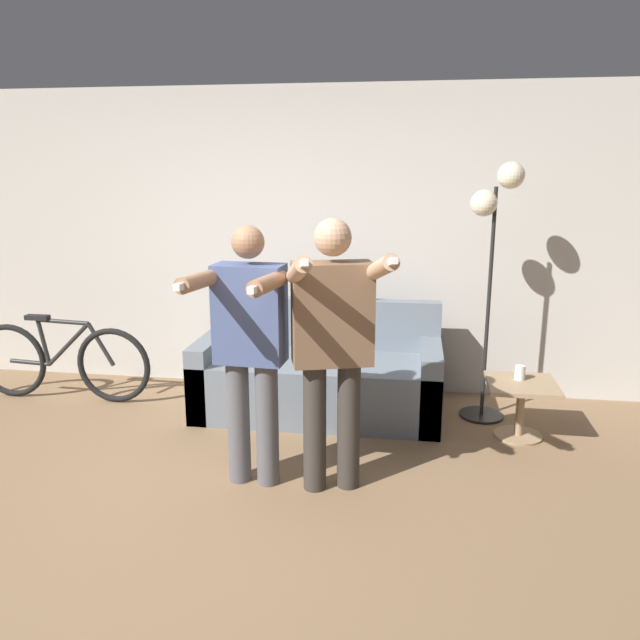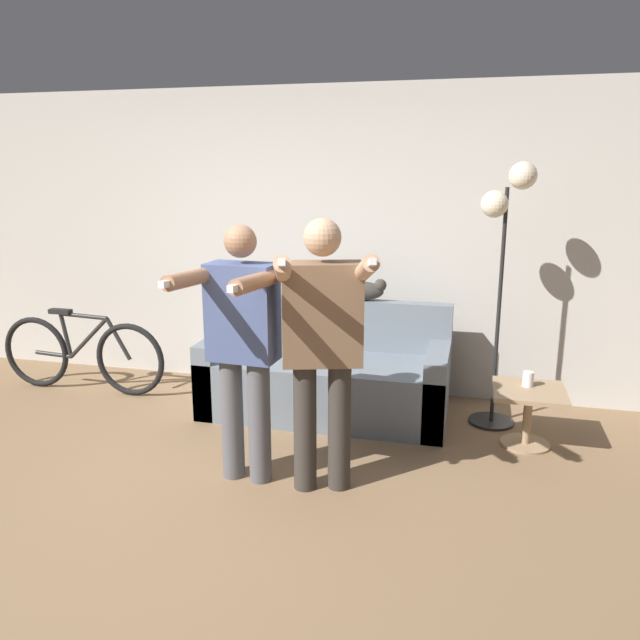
{
  "view_description": "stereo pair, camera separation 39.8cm",
  "coord_description": "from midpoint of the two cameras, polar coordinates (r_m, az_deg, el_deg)",
  "views": [
    {
      "loc": [
        1.2,
        -2.9,
        1.93
      ],
      "look_at": [
        0.59,
        1.17,
        0.92
      ],
      "focal_mm": 35.0,
      "sensor_mm": 36.0,
      "label": 1
    },
    {
      "loc": [
        1.59,
        -2.82,
        1.93
      ],
      "look_at": [
        0.59,
        1.17,
        0.92
      ],
      "focal_mm": 35.0,
      "sensor_mm": 36.0,
      "label": 2
    }
  ],
  "objects": [
    {
      "name": "bicycle",
      "position": [
        5.78,
        -24.42,
        -3.47
      ],
      "size": [
        1.58,
        0.07,
        0.73
      ],
      "color": "black",
      "rests_on": "ground_plane"
    },
    {
      "name": "ground_plane",
      "position": [
        3.73,
        -15.65,
        -18.02
      ],
      "size": [
        16.0,
        16.0,
        0.0
      ],
      "primitive_type": "plane",
      "color": "#846647"
    },
    {
      "name": "side_table",
      "position": [
        4.73,
        15.63,
        -6.87
      ],
      "size": [
        0.49,
        0.49,
        0.42
      ],
      "color": "#A38460",
      "rests_on": "ground_plane"
    },
    {
      "name": "cat",
      "position": [
        5.1,
        0.56,
        2.78
      ],
      "size": [
        0.54,
        0.15,
        0.18
      ],
      "color": "#3D3833",
      "rests_on": "couch"
    },
    {
      "name": "person_right",
      "position": [
        3.63,
        -1.97,
        -1.6
      ],
      "size": [
        0.65,
        0.76,
        1.66
      ],
      "rotation": [
        0.0,
        0.0,
        0.29
      ],
      "color": "#38332D",
      "rests_on": "ground_plane"
    },
    {
      "name": "cup",
      "position": [
        4.73,
        15.55,
        -4.69
      ],
      "size": [
        0.08,
        0.08,
        0.11
      ],
      "color": "white",
      "rests_on": "side_table"
    },
    {
      "name": "person_left",
      "position": [
        3.76,
        -9.5,
        -1.97
      ],
      "size": [
        0.51,
        0.7,
        1.61
      ],
      "rotation": [
        0.0,
        0.0,
        -0.07
      ],
      "color": "#56565B",
      "rests_on": "ground_plane"
    },
    {
      "name": "wall_back",
      "position": [
        5.51,
        -6.24,
        7.12
      ],
      "size": [
        10.0,
        0.05,
        2.6
      ],
      "color": "beige",
      "rests_on": "ground_plane"
    },
    {
      "name": "couch",
      "position": [
        5.02,
        -2.39,
        -5.32
      ],
      "size": [
        1.92,
        0.83,
        0.87
      ],
      "color": "slate",
      "rests_on": "ground_plane"
    },
    {
      "name": "floor_lamp",
      "position": [
        4.79,
        13.38,
        8.03
      ],
      "size": [
        0.38,
        0.35,
        1.97
      ],
      "color": "black",
      "rests_on": "ground_plane"
    }
  ]
}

